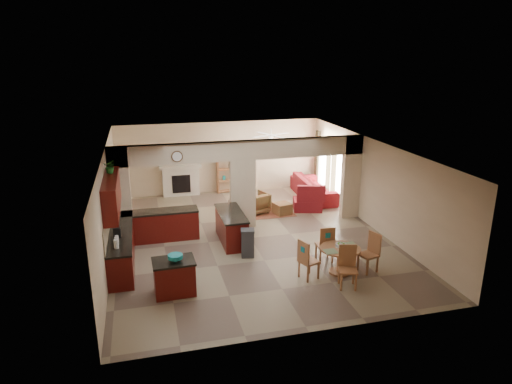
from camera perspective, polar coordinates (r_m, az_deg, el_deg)
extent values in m
plane|color=#83755B|center=(13.87, -0.72, -5.77)|extent=(10.00, 10.00, 0.00)
plane|color=white|center=(13.03, -0.76, 5.64)|extent=(10.00, 10.00, 0.00)
plane|color=beige|center=(18.11, -4.49, 4.35)|extent=(8.00, 0.00, 8.00)
plane|color=beige|center=(8.94, 6.97, -9.57)|extent=(8.00, 0.00, 8.00)
plane|color=beige|center=(13.08, -18.03, -1.53)|extent=(0.00, 10.00, 10.00)
plane|color=beige|center=(14.80, 14.49, 0.92)|extent=(0.00, 10.00, 10.00)
cube|color=beige|center=(14.01, -16.61, -0.17)|extent=(0.60, 0.25, 2.80)
cube|color=beige|center=(14.40, -1.67, -0.23)|extent=(0.80, 0.25, 2.20)
cube|color=beige|center=(15.52, 11.77, 1.85)|extent=(0.60, 0.25, 2.80)
cube|color=beige|center=(14.05, -1.72, 5.23)|extent=(8.00, 0.25, 0.60)
cube|color=#470908|center=(12.65, -16.45, -6.74)|extent=(0.60, 3.20, 0.86)
cube|color=black|center=(12.48, -16.63, -4.82)|extent=(0.62, 3.22, 0.05)
cube|color=tan|center=(12.39, -18.04, -3.56)|extent=(0.02, 3.20, 0.55)
cube|color=#470908|center=(13.91, -11.78, -4.17)|extent=(2.20, 0.60, 0.86)
cube|color=black|center=(13.75, -11.90, -2.40)|extent=(2.22, 0.62, 0.05)
cube|color=#470908|center=(12.15, -17.60, -0.33)|extent=(0.35, 2.40, 0.90)
cube|color=#470908|center=(13.49, -3.11, -4.49)|extent=(0.65, 1.80, 0.86)
cube|color=black|center=(13.33, -3.14, -2.67)|extent=(0.70, 1.85, 0.05)
cube|color=silver|center=(12.73, -2.34, -5.90)|extent=(0.58, 0.04, 0.70)
cylinder|color=#4E321A|center=(13.62, -9.84, 4.39)|extent=(0.34, 0.03, 0.34)
cube|color=brown|center=(16.04, 1.67, -2.50)|extent=(1.60, 1.30, 0.01)
cube|color=beige|center=(17.97, -9.37, 1.27)|extent=(1.40, 0.28, 1.10)
cube|color=black|center=(17.85, -9.32, 1.00)|extent=(0.70, 0.04, 0.70)
cube|color=beige|center=(17.80, -9.45, 3.11)|extent=(1.60, 0.35, 0.10)
cube|color=brown|center=(18.12, -3.26, 2.75)|extent=(1.00, 0.32, 1.80)
cube|color=white|center=(16.81, 10.64, 2.39)|extent=(0.02, 0.90, 1.90)
cube|color=white|center=(18.32, 8.43, 3.72)|extent=(0.02, 0.90, 1.90)
cube|color=white|center=(17.60, 9.46, 2.61)|extent=(0.02, 0.70, 2.10)
cube|color=#381B16|center=(16.27, 11.39, 1.86)|extent=(0.10, 0.28, 2.30)
cube|color=#381B16|center=(17.32, 9.70, 2.88)|extent=(0.10, 0.28, 2.30)
cube|color=#381B16|center=(17.77, 9.05, 3.27)|extent=(0.10, 0.28, 2.30)
cube|color=#381B16|center=(18.84, 7.62, 4.13)|extent=(0.10, 0.28, 2.30)
cylinder|color=white|center=(16.30, 1.90, 7.12)|extent=(1.00, 1.00, 0.10)
cube|color=#470908|center=(10.89, -10.17, -10.52)|extent=(0.94, 0.67, 0.79)
cube|color=black|center=(10.71, -10.29, -8.54)|extent=(0.99, 0.72, 0.05)
cylinder|color=teal|center=(10.62, -10.04, -8.11)|extent=(0.34, 0.34, 0.16)
cube|color=#313134|center=(12.54, -1.05, -6.53)|extent=(0.39, 0.35, 0.73)
cylinder|color=brown|center=(11.71, 10.50, -6.97)|extent=(1.02, 1.02, 0.04)
cylinder|color=brown|center=(11.84, 10.42, -8.42)|extent=(0.15, 0.15, 0.65)
cylinder|color=brown|center=(11.98, 10.33, -9.79)|extent=(0.52, 0.52, 0.06)
cylinder|color=#55A423|center=(11.63, 10.58, -6.64)|extent=(0.27, 0.27, 0.14)
imported|color=maroon|center=(17.64, 7.19, 0.56)|extent=(2.79, 1.20, 0.80)
cube|color=maroon|center=(16.32, 6.44, -1.55)|extent=(1.15, 1.02, 0.39)
imported|color=maroon|center=(15.88, 0.02, -1.35)|extent=(0.99, 1.00, 0.72)
cube|color=maroon|center=(15.83, 3.30, -2.08)|extent=(0.65, 0.65, 0.39)
imported|color=#134813|center=(12.42, -17.77, 3.07)|extent=(0.37, 0.33, 0.37)
cube|color=brown|center=(12.39, 8.56, -6.61)|extent=(0.44, 0.44, 0.05)
cube|color=brown|center=(12.68, 8.98, -7.18)|extent=(0.04, 0.04, 0.44)
cube|color=brown|center=(12.57, 7.51, -7.34)|extent=(0.04, 0.04, 0.44)
cube|color=brown|center=(12.40, 9.53, -7.81)|extent=(0.04, 0.04, 0.44)
cube|color=brown|center=(12.28, 8.04, -7.98)|extent=(0.04, 0.04, 0.44)
cube|color=brown|center=(12.11, 8.93, -5.66)|extent=(0.42, 0.06, 0.55)
cube|color=teal|center=(12.06, 8.99, -5.39)|extent=(0.14, 0.02, 0.14)
cube|color=brown|center=(12.04, 13.85, -7.66)|extent=(0.52, 0.52, 0.05)
cube|color=brown|center=(12.14, 12.63, -8.57)|extent=(0.04, 0.04, 0.44)
cube|color=brown|center=(11.92, 13.76, -9.14)|extent=(0.04, 0.04, 0.44)
cube|color=brown|center=(12.36, 13.78, -8.17)|extent=(0.04, 0.04, 0.44)
cube|color=brown|center=(12.15, 14.92, -8.72)|extent=(0.04, 0.04, 0.44)
cube|color=brown|center=(12.05, 14.60, -6.14)|extent=(0.16, 0.41, 0.55)
cube|color=teal|center=(12.04, 14.71, -5.81)|extent=(0.05, 0.14, 0.14)
cube|color=brown|center=(11.16, 11.42, -9.56)|extent=(0.52, 0.52, 0.05)
cube|color=brown|center=(11.09, 10.61, -11.03)|extent=(0.04, 0.04, 0.44)
cube|color=brown|center=(11.14, 12.37, -10.99)|extent=(0.04, 0.04, 0.44)
cube|color=brown|center=(11.38, 10.35, -10.23)|extent=(0.04, 0.04, 0.44)
cube|color=brown|center=(11.44, 12.06, -10.19)|extent=(0.04, 0.04, 0.44)
cube|color=brown|center=(11.20, 11.35, -7.75)|extent=(0.41, 0.16, 0.55)
cube|color=teal|center=(11.19, 11.35, -7.37)|extent=(0.14, 0.05, 0.14)
cube|color=brown|center=(11.44, 6.64, -8.61)|extent=(0.54, 0.54, 0.05)
cube|color=brown|center=(11.53, 7.81, -9.72)|extent=(0.04, 0.04, 0.44)
cube|color=brown|center=(11.76, 6.70, -9.12)|extent=(0.04, 0.04, 0.44)
cube|color=brown|center=(11.33, 6.49, -10.18)|extent=(0.04, 0.04, 0.44)
cube|color=brown|center=(11.56, 5.40, -9.55)|extent=(0.04, 0.04, 0.44)
cube|color=brown|center=(11.20, 5.94, -7.47)|extent=(0.18, 0.41, 0.55)
cube|color=teal|center=(11.16, 5.85, -7.18)|extent=(0.06, 0.14, 0.14)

